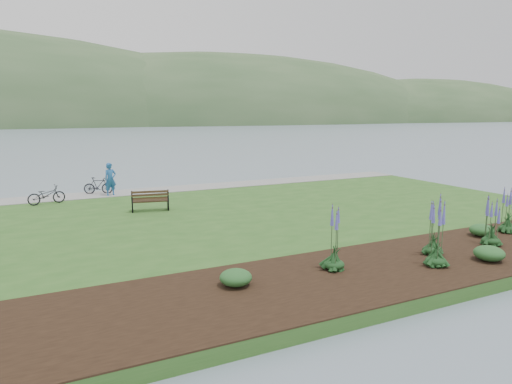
# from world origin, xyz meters

# --- Properties ---
(ground) EXTENTS (600.00, 600.00, 0.00)m
(ground) POSITION_xyz_m (0.00, 0.00, 0.00)
(ground) COLOR slate
(ground) RESTS_ON ground
(lawn) EXTENTS (34.00, 20.00, 0.40)m
(lawn) POSITION_xyz_m (0.00, -2.00, 0.20)
(lawn) COLOR #2A541D
(lawn) RESTS_ON ground
(shoreline_path) EXTENTS (34.00, 2.20, 0.03)m
(shoreline_path) POSITION_xyz_m (0.00, 6.90, 0.42)
(shoreline_path) COLOR gray
(shoreline_path) RESTS_ON lawn
(garden_bed) EXTENTS (24.00, 4.40, 0.04)m
(garden_bed) POSITION_xyz_m (3.00, -9.80, 0.42)
(garden_bed) COLOR black
(garden_bed) RESTS_ON lawn
(far_hillside) EXTENTS (580.00, 80.00, 38.00)m
(far_hillside) POSITION_xyz_m (20.00, 170.00, 0.00)
(far_hillside) COLOR #365530
(far_hillside) RESTS_ON ground
(park_bench) EXTENTS (1.81, 1.01, 1.06)m
(park_bench) POSITION_xyz_m (-2.11, 1.27, 0.93)
(park_bench) COLOR black
(park_bench) RESTS_ON lawn
(person) EXTENTS (0.90, 0.73, 2.17)m
(person) POSITION_xyz_m (-3.13, 6.34, 1.48)
(person) COLOR #215897
(person) RESTS_ON lawn
(bicycle_a) EXTENTS (1.00, 1.91, 0.95)m
(bicycle_a) POSITION_xyz_m (-6.46, 5.28, 0.88)
(bicycle_a) COLOR black
(bicycle_a) RESTS_ON lawn
(bicycle_b) EXTENTS (0.92, 1.66, 0.96)m
(bicycle_b) POSITION_xyz_m (-3.70, 7.20, 0.88)
(bicycle_b) COLOR black
(bicycle_b) RESTS_ON lawn
(echium_0) EXTENTS (0.62, 0.62, 2.13)m
(echium_0) POSITION_xyz_m (3.78, -10.42, 1.24)
(echium_0) COLOR #123215
(echium_0) RESTS_ON garden_bed
(echium_1) EXTENTS (0.62, 0.62, 2.20)m
(echium_1) POSITION_xyz_m (4.57, -9.57, 1.34)
(echium_1) COLOR #123215
(echium_1) RESTS_ON garden_bed
(echium_2) EXTENTS (0.62, 0.62, 1.74)m
(echium_2) POSITION_xyz_m (7.25, -9.67, 1.17)
(echium_2) COLOR #123215
(echium_2) RESTS_ON garden_bed
(echium_4) EXTENTS (0.62, 0.62, 2.36)m
(echium_4) POSITION_xyz_m (0.82, -9.34, 1.35)
(echium_4) COLOR #123215
(echium_4) RESTS_ON garden_bed
(echium_5) EXTENTS (0.62, 0.62, 1.89)m
(echium_5) POSITION_xyz_m (9.35, -8.80, 1.24)
(echium_5) COLOR #123215
(echium_5) RESTS_ON garden_bed
(shrub_0) EXTENTS (0.88, 0.88, 0.44)m
(shrub_0) POSITION_xyz_m (-2.29, -9.22, 0.66)
(shrub_0) COLOR #1E4C21
(shrub_0) RESTS_ON garden_bed
(shrub_1) EXTENTS (0.92, 0.92, 0.46)m
(shrub_1) POSITION_xyz_m (5.67, -10.79, 0.67)
(shrub_1) COLOR #1E4C21
(shrub_1) RESTS_ON garden_bed
(shrub_2) EXTENTS (0.89, 0.89, 0.45)m
(shrub_2) POSITION_xyz_m (7.99, -8.73, 0.66)
(shrub_2) COLOR #1E4C21
(shrub_2) RESTS_ON garden_bed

